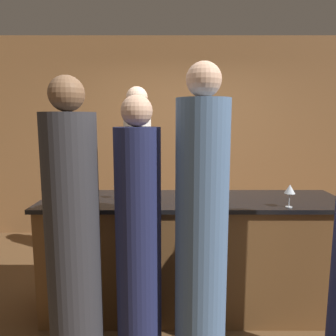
{
  "coord_description": "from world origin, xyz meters",
  "views": [
    {
      "loc": [
        -0.2,
        -2.71,
        1.68
      ],
      "look_at": [
        -0.21,
        0.1,
        1.26
      ],
      "focal_mm": 35.0,
      "sensor_mm": 36.0,
      "label": 1
    }
  ],
  "objects_px": {
    "guest_1": "(74,241)",
    "wine_bottle_1": "(205,180)",
    "guest_3": "(202,235)",
    "bartender": "(139,185)",
    "guest_0": "(139,245)",
    "wine_bottle_0": "(154,184)"
  },
  "relations": [
    {
      "from": "guest_1",
      "to": "wine_bottle_0",
      "type": "height_order",
      "value": "guest_1"
    },
    {
      "from": "wine_bottle_0",
      "to": "guest_0",
      "type": "bearing_deg",
      "value": -95.4
    },
    {
      "from": "wine_bottle_0",
      "to": "wine_bottle_1",
      "type": "height_order",
      "value": "wine_bottle_0"
    },
    {
      "from": "bartender",
      "to": "guest_0",
      "type": "xyz_separation_m",
      "value": [
        0.13,
        -1.45,
        -0.1
      ]
    },
    {
      "from": "bartender",
      "to": "wine_bottle_0",
      "type": "relative_size",
      "value": 6.34
    },
    {
      "from": "guest_0",
      "to": "wine_bottle_1",
      "type": "relative_size",
      "value": 6.63
    },
    {
      "from": "guest_0",
      "to": "guest_3",
      "type": "bearing_deg",
      "value": -6.2
    },
    {
      "from": "guest_3",
      "to": "wine_bottle_1",
      "type": "height_order",
      "value": "guest_3"
    },
    {
      "from": "bartender",
      "to": "guest_0",
      "type": "distance_m",
      "value": 1.46
    },
    {
      "from": "guest_3",
      "to": "bartender",
      "type": "bearing_deg",
      "value": 109.78
    },
    {
      "from": "guest_3",
      "to": "wine_bottle_1",
      "type": "relative_size",
      "value": 7.32
    },
    {
      "from": "wine_bottle_1",
      "to": "bartender",
      "type": "bearing_deg",
      "value": 143.26
    },
    {
      "from": "guest_0",
      "to": "guest_3",
      "type": "height_order",
      "value": "guest_3"
    },
    {
      "from": "guest_1",
      "to": "wine_bottle_1",
      "type": "bearing_deg",
      "value": 46.59
    },
    {
      "from": "bartender",
      "to": "guest_1",
      "type": "xyz_separation_m",
      "value": [
        -0.28,
        -1.49,
        -0.06
      ]
    },
    {
      "from": "bartender",
      "to": "wine_bottle_0",
      "type": "distance_m",
      "value": 0.79
    },
    {
      "from": "guest_3",
      "to": "guest_1",
      "type": "bearing_deg",
      "value": 179.63
    },
    {
      "from": "guest_3",
      "to": "wine_bottle_0",
      "type": "relative_size",
      "value": 6.35
    },
    {
      "from": "wine_bottle_0",
      "to": "wine_bottle_1",
      "type": "relative_size",
      "value": 1.15
    },
    {
      "from": "guest_1",
      "to": "guest_3",
      "type": "height_order",
      "value": "guest_3"
    },
    {
      "from": "guest_0",
      "to": "wine_bottle_1",
      "type": "distance_m",
      "value": 1.12
    },
    {
      "from": "guest_1",
      "to": "guest_3",
      "type": "relative_size",
      "value": 0.96
    }
  ]
}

